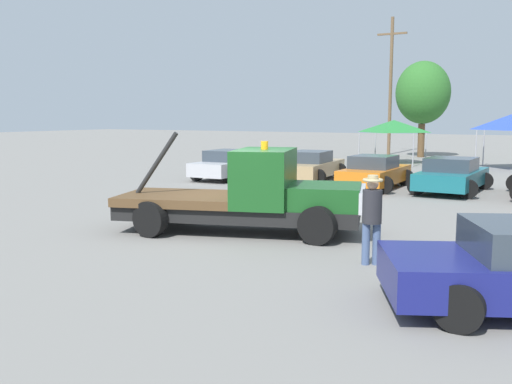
# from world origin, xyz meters

# --- Properties ---
(ground_plane) EXTENTS (160.00, 160.00, 0.00)m
(ground_plane) POSITION_xyz_m (0.00, 0.00, 0.00)
(ground_plane) COLOR gray
(tow_truck) EXTENTS (6.44, 3.77, 2.51)m
(tow_truck) POSITION_xyz_m (0.35, 0.11, 0.91)
(tow_truck) COLOR black
(tow_truck) RESTS_ON ground
(person_near_truck) EXTENTS (0.39, 0.39, 1.77)m
(person_near_truck) POSITION_xyz_m (3.89, -1.46, 1.05)
(person_near_truck) COLOR #475B84
(person_near_truck) RESTS_ON ground
(parked_car_silver) EXTENTS (2.45, 4.65, 1.34)m
(parked_car_silver) POSITION_xyz_m (-6.61, 10.35, 0.65)
(parked_car_silver) COLOR #B7B7BC
(parked_car_silver) RESTS_ON ground
(parked_car_tan) EXTENTS (2.62, 4.89, 1.34)m
(parked_car_tan) POSITION_xyz_m (-3.02, 11.49, 0.65)
(parked_car_tan) COLOR tan
(parked_car_tan) RESTS_ON ground
(parked_car_orange) EXTENTS (2.40, 4.37, 1.34)m
(parked_car_orange) POSITION_xyz_m (0.36, 10.08, 0.65)
(parked_car_orange) COLOR orange
(parked_car_orange) RESTS_ON ground
(parked_car_teal) EXTENTS (2.63, 4.53, 1.34)m
(parked_car_teal) POSITION_xyz_m (3.29, 10.35, 0.65)
(parked_car_teal) COLOR #196670
(parked_car_teal) RESTS_ON ground
(canopy_tent_green) EXTENTS (3.30, 3.30, 2.64)m
(canopy_tent_green) POSITION_xyz_m (-2.32, 22.36, 2.27)
(canopy_tent_green) COLOR #9E9EA3
(canopy_tent_green) RESTS_ON ground
(canopy_tent_blue) EXTENTS (3.09, 3.09, 2.98)m
(canopy_tent_blue) POSITION_xyz_m (4.25, 21.73, 2.55)
(canopy_tent_blue) COLOR #9E9EA3
(canopy_tent_blue) RESTS_ON ground
(tree_left) EXTENTS (3.73, 3.73, 6.65)m
(tree_left) POSITION_xyz_m (-2.07, 28.59, 4.46)
(tree_left) COLOR brown
(tree_left) RESTS_ON ground
(traffic_cone) EXTENTS (0.40, 0.40, 0.55)m
(traffic_cone) POSITION_xyz_m (-1.89, 4.69, 0.25)
(traffic_cone) COLOR black
(traffic_cone) RESTS_ON ground
(utility_pole) EXTENTS (2.20, 0.24, 10.06)m
(utility_pole) POSITION_xyz_m (-4.85, 30.28, 5.30)
(utility_pole) COLOR brown
(utility_pole) RESTS_ON ground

